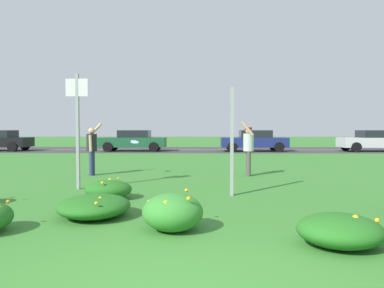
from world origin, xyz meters
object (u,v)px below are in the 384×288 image
object	(u,v)px
sign_post_by_roadside	(232,141)
car_dark_green_center_right	(133,140)
car_navy_center_left	(254,141)
frisbee_pale_blue	(135,142)
sign_post_near_path	(78,120)
person_catcher_red_cap_gray_shirt	(248,146)
person_thrower_dark_shirt	(92,147)
car_silver_leftmost	(374,141)

from	to	relation	value
sign_post_by_roadside	car_dark_green_center_right	size ratio (longest dim) A/B	0.55
car_navy_center_left	frisbee_pale_blue	bearing A→B (deg)	-114.00
sign_post_by_roadside	frisbee_pale_blue	size ratio (longest dim) A/B	8.79
sign_post_near_path	car_dark_green_center_right	distance (m)	16.31
person_catcher_red_cap_gray_shirt	car_dark_green_center_right	distance (m)	14.81
car_dark_green_center_right	person_catcher_red_cap_gray_shirt	bearing A→B (deg)	-65.05
person_thrower_dark_shirt	frisbee_pale_blue	distance (m)	1.40
person_catcher_red_cap_gray_shirt	car_silver_leftmost	world-z (taller)	person_catcher_red_cap_gray_shirt
person_catcher_red_cap_gray_shirt	car_silver_leftmost	bearing A→B (deg)	52.56
sign_post_near_path	frisbee_pale_blue	distance (m)	3.20
car_dark_green_center_right	car_silver_leftmost	bearing A→B (deg)	0.00
person_catcher_red_cap_gray_shirt	sign_post_near_path	bearing A→B (deg)	-149.23
person_catcher_red_cap_gray_shirt	car_navy_center_left	distance (m)	13.59
person_thrower_dark_shirt	car_silver_leftmost	bearing A→B (deg)	40.96
sign_post_near_path	sign_post_by_roadside	bearing A→B (deg)	-11.95
sign_post_near_path	sign_post_by_roadside	world-z (taller)	sign_post_near_path
sign_post_near_path	sign_post_by_roadside	xyz separation A→B (m)	(3.83, -0.81, -0.51)
person_catcher_red_cap_gray_shirt	car_navy_center_left	xyz separation A→B (m)	(2.11, 13.43, -0.23)
sign_post_by_roadside	car_navy_center_left	distance (m)	17.28
frisbee_pale_blue	sign_post_near_path	bearing A→B (deg)	-106.65
frisbee_pale_blue	car_navy_center_left	distance (m)	14.46
sign_post_near_path	car_navy_center_left	distance (m)	17.59
sign_post_near_path	car_navy_center_left	bearing A→B (deg)	67.31
sign_post_by_roadside	person_thrower_dark_shirt	size ratio (longest dim) A/B	1.43
sign_post_near_path	car_navy_center_left	size ratio (longest dim) A/B	0.65
car_silver_leftmost	sign_post_near_path	bearing A→B (deg)	-132.69
car_silver_leftmost	car_navy_center_left	bearing A→B (deg)	180.00
car_silver_leftmost	car_dark_green_center_right	xyz separation A→B (m)	(-16.53, 0.00, 0.00)
frisbee_pale_blue	car_navy_center_left	bearing A→B (deg)	66.00
person_catcher_red_cap_gray_shirt	frisbee_pale_blue	world-z (taller)	person_catcher_red_cap_gray_shirt
sign_post_by_roadside	person_thrower_dark_shirt	world-z (taller)	sign_post_by_roadside
person_catcher_red_cap_gray_shirt	sign_post_by_roadside	bearing A→B (deg)	-103.13
sign_post_by_roadside	car_navy_center_left	size ratio (longest dim) A/B	0.55
sign_post_by_roadside	frisbee_pale_blue	world-z (taller)	sign_post_by_roadside
sign_post_near_path	frisbee_pale_blue	world-z (taller)	sign_post_near_path
sign_post_by_roadside	car_navy_center_left	xyz separation A→B (m)	(2.95, 17.01, -0.50)
sign_post_near_path	car_navy_center_left	world-z (taller)	sign_post_near_path
sign_post_near_path	frisbee_pale_blue	size ratio (longest dim) A/B	10.32
frisbee_pale_blue	car_silver_leftmost	distance (m)	19.28
frisbee_pale_blue	person_catcher_red_cap_gray_shirt	bearing A→B (deg)	-3.43
sign_post_by_roadside	person_catcher_red_cap_gray_shirt	bearing A→B (deg)	76.87
person_thrower_dark_shirt	car_dark_green_center_right	world-z (taller)	person_thrower_dark_shirt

